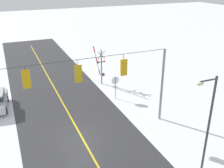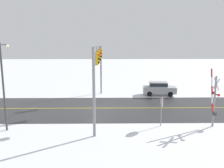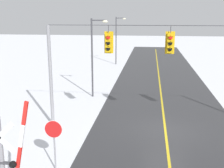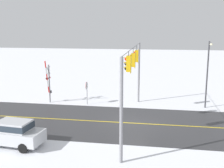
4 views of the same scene
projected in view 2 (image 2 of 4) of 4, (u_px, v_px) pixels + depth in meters
The scene contains 8 objects.
ground_plane at pixel (99, 108), 22.54m from camera, with size 160.00×160.00×0.00m, color white.
road_asphalt at pixel (40, 108), 22.45m from camera, with size 9.00×80.00×0.01m, color #303033.
lane_centre_line at pixel (40, 108), 22.45m from camera, with size 0.14×72.00×0.01m, color gold.
signal_span at pixel (99, 67), 21.81m from camera, with size 14.20×0.47×6.22m.
stop_sign at pixel (162, 105), 17.29m from camera, with size 0.80×0.09×2.35m.
railroad_crossing at pixel (214, 98), 17.21m from camera, with size 1.43×0.31×4.49m.
parked_car_silver at pixel (159, 88), 28.22m from camera, with size 2.15×4.32×1.74m.
streetlamp_near at pixel (4, 78), 16.26m from camera, with size 1.39×0.28×6.50m.
Camera 2 is at (-21.79, -1.02, 6.32)m, focal length 35.65 mm.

